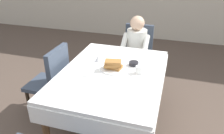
{
  "coord_description": "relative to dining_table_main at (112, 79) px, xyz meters",
  "views": [
    {
      "loc": [
        0.61,
        -2.01,
        1.88
      ],
      "look_at": [
        -0.0,
        0.02,
        0.79
      ],
      "focal_mm": 34.75,
      "sensor_mm": 36.0,
      "label": 1
    }
  ],
  "objects": [
    {
      "name": "bowl_butter",
      "position": [
        0.2,
        0.22,
        0.11
      ],
      "size": [
        0.11,
        0.11,
        0.04
      ],
      "primitive_type": "cylinder",
      "color": "black",
      "rests_on": "dining_table_main"
    },
    {
      "name": "fork_left_of_plate",
      "position": [
        -0.2,
        0.03,
        0.09
      ],
      "size": [
        0.03,
        0.18,
        0.0
      ],
      "primitive_type": "cube",
      "rotation": [
        0.0,
        0.0,
        1.48
      ],
      "color": "silver",
      "rests_on": "dining_table_main"
    },
    {
      "name": "diner_person",
      "position": [
        0.07,
        1.01,
        0.02
      ],
      "size": [
        0.4,
        0.43,
        1.12
      ],
      "rotation": [
        0.0,
        0.0,
        3.14
      ],
      "color": "silver",
      "rests_on": "ground"
    },
    {
      "name": "napkin_folded",
      "position": [
        -0.29,
        -0.13,
        0.09
      ],
      "size": [
        0.17,
        0.12,
        0.01
      ],
      "primitive_type": "cube",
      "rotation": [
        0.0,
        0.0,
        -0.02
      ],
      "color": "white",
      "rests_on": "dining_table_main"
    },
    {
      "name": "syrup_pitcher",
      "position": [
        -0.24,
        0.2,
        0.13
      ],
      "size": [
        0.08,
        0.08,
        0.07
      ],
      "color": "silver",
      "rests_on": "dining_table_main"
    },
    {
      "name": "dining_table_main",
      "position": [
        0.0,
        0.0,
        0.0
      ],
      "size": [
        1.12,
        1.52,
        0.74
      ],
      "color": "white",
      "rests_on": "ground"
    },
    {
      "name": "cup_coffee",
      "position": [
        0.29,
        0.05,
        0.13
      ],
      "size": [
        0.11,
        0.08,
        0.08
      ],
      "color": "white",
      "rests_on": "dining_table_main"
    },
    {
      "name": "chair_diner",
      "position": [
        0.07,
        1.17,
        -0.12
      ],
      "size": [
        0.44,
        0.45,
        0.93
      ],
      "rotation": [
        0.0,
        0.0,
        3.14
      ],
      "color": "#384251",
      "rests_on": "ground"
    },
    {
      "name": "plate_breakfast",
      "position": [
        -0.01,
        0.05,
        0.1
      ],
      "size": [
        0.28,
        0.28,
        0.02
      ],
      "primitive_type": "cylinder",
      "color": "white",
      "rests_on": "dining_table_main"
    },
    {
      "name": "chair_left_side",
      "position": [
        -0.77,
        0.0,
        -0.12
      ],
      "size": [
        0.45,
        0.44,
        0.93
      ],
      "rotation": [
        0.0,
        0.0,
        1.57
      ],
      "color": "#384251",
      "rests_on": "ground"
    },
    {
      "name": "knife_right_of_plate",
      "position": [
        0.18,
        0.03,
        0.09
      ],
      "size": [
        0.03,
        0.2,
        0.0
      ],
      "primitive_type": "cube",
      "rotation": [
        0.0,
        0.0,
        1.51
      ],
      "color": "silver",
      "rests_on": "dining_table_main"
    },
    {
      "name": "spoon_near_edge",
      "position": [
        0.02,
        -0.29,
        0.09
      ],
      "size": [
        0.15,
        0.02,
        0.0
      ],
      "primitive_type": "cube",
      "rotation": [
        0.0,
        0.0,
        -0.04
      ],
      "color": "silver",
      "rests_on": "dining_table_main"
    },
    {
      "name": "ground_plane",
      "position": [
        0.0,
        0.0,
        -0.65
      ],
      "size": [
        14.0,
        14.0,
        0.0
      ],
      "primitive_type": "plane",
      "color": "brown"
    },
    {
      "name": "breakfast_stack",
      "position": [
        0.0,
        0.05,
        0.15
      ],
      "size": [
        0.21,
        0.17,
        0.1
      ],
      "color": "#A36B33",
      "rests_on": "plate_breakfast"
    }
  ]
}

